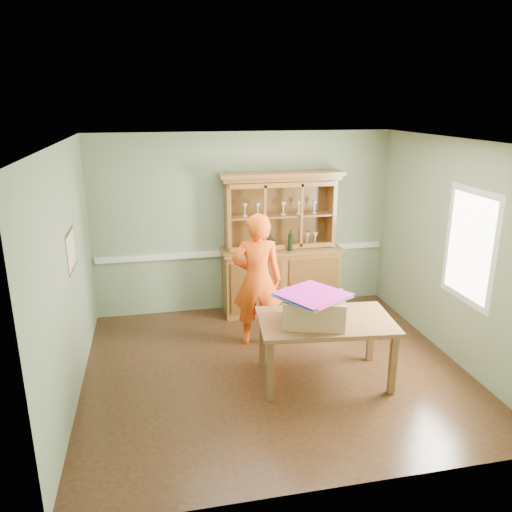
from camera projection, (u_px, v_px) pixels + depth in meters
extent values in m
plane|color=#4A2B18|center=(275.00, 369.00, 6.06)|extent=(4.50, 4.50, 0.00)
plane|color=white|center=(277.00, 142.00, 5.26)|extent=(4.50, 4.50, 0.00)
plane|color=gray|center=(244.00, 223.00, 7.53)|extent=(4.50, 0.00, 4.50)
plane|color=gray|center=(67.00, 277.00, 5.22)|extent=(0.00, 4.00, 4.00)
plane|color=gray|center=(454.00, 252.00, 6.09)|extent=(0.00, 4.00, 4.00)
plane|color=gray|center=(339.00, 343.00, 3.79)|extent=(4.50, 0.00, 4.50)
cube|color=silver|center=(244.00, 252.00, 7.64)|extent=(4.41, 0.05, 0.08)
cube|color=#372516|center=(71.00, 250.00, 5.44)|extent=(0.03, 0.60, 0.46)
cube|color=beige|center=(72.00, 250.00, 5.44)|extent=(0.01, 0.52, 0.38)
cube|color=silver|center=(469.00, 247.00, 5.77)|extent=(0.03, 0.96, 1.36)
cube|color=white|center=(469.00, 247.00, 5.76)|extent=(0.01, 0.80, 1.20)
cube|color=brown|center=(280.00, 281.00, 7.63)|extent=(1.74, 0.53, 0.97)
cube|color=brown|center=(281.00, 249.00, 7.48)|extent=(1.80, 0.59, 0.04)
cube|color=brown|center=(277.00, 211.00, 7.56)|extent=(1.64, 0.04, 1.01)
cube|color=brown|center=(227.00, 216.00, 7.25)|extent=(0.06, 0.37, 1.01)
cube|color=brown|center=(331.00, 211.00, 7.56)|extent=(0.06, 0.37, 1.01)
cube|color=brown|center=(281.00, 178.00, 7.25)|extent=(1.74, 0.42, 0.06)
cube|color=brown|center=(281.00, 174.00, 7.21)|extent=(1.81, 0.46, 0.06)
cube|color=brown|center=(280.00, 215.00, 7.41)|extent=(1.53, 0.32, 0.02)
imported|color=#B2B2B7|center=(270.00, 241.00, 7.50)|extent=(0.18, 0.18, 0.18)
imported|color=#E9EC3D|center=(252.00, 246.00, 7.46)|extent=(0.21, 0.21, 0.05)
cylinder|color=black|center=(290.00, 241.00, 7.30)|extent=(0.07, 0.07, 0.31)
cube|color=brown|center=(326.00, 321.00, 5.63)|extent=(1.60, 1.06, 0.05)
cube|color=brown|center=(270.00, 371.00, 5.32)|extent=(0.08, 0.08, 0.71)
cube|color=brown|center=(262.00, 339.00, 6.03)|extent=(0.08, 0.08, 0.71)
cube|color=brown|center=(393.00, 365.00, 5.45)|extent=(0.08, 0.08, 0.71)
cube|color=brown|center=(371.00, 334.00, 6.16)|extent=(0.08, 0.08, 0.71)
cube|color=tan|center=(314.00, 309.00, 5.50)|extent=(0.79, 0.70, 0.31)
cube|color=#D7EB1D|center=(311.00, 297.00, 5.42)|extent=(0.86, 0.86, 0.01)
cube|color=#36B873|center=(311.00, 296.00, 5.42)|extent=(0.86, 0.86, 0.01)
cube|color=#3092E6|center=(311.00, 296.00, 5.42)|extent=(0.86, 0.86, 0.01)
cube|color=#FF78E5|center=(311.00, 295.00, 5.41)|extent=(0.86, 0.86, 0.01)
cube|color=#DA21C0|center=(311.00, 294.00, 5.41)|extent=(0.86, 0.86, 0.01)
cube|color=#DD21B7|center=(311.00, 293.00, 5.41)|extent=(0.86, 0.86, 0.01)
imported|color=#FB520F|center=(257.00, 280.00, 6.47)|extent=(0.71, 0.53, 1.78)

